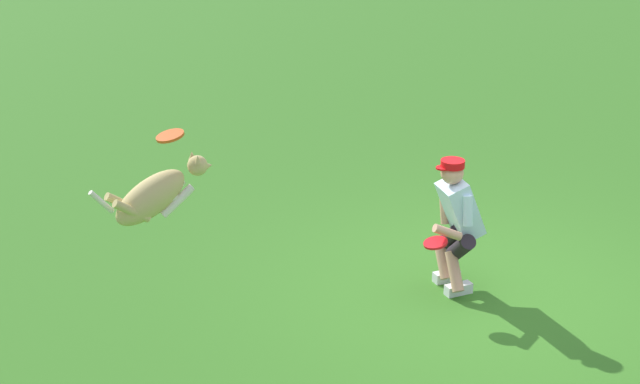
# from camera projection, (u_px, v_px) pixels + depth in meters

# --- Properties ---
(ground_plane) EXTENTS (60.00, 60.00, 0.00)m
(ground_plane) POSITION_uv_depth(u_px,v_px,m) (480.00, 294.00, 9.58)
(ground_plane) COLOR #336D1F
(person) EXTENTS (0.62, 0.65, 1.29)m
(person) POSITION_uv_depth(u_px,v_px,m) (456.00, 220.00, 9.45)
(person) COLOR silver
(person) RESTS_ON ground_plane
(dog) EXTENTS (1.08, 0.39, 0.58)m
(dog) POSITION_uv_depth(u_px,v_px,m) (156.00, 195.00, 8.27)
(dog) COLOR tan
(frisbee_flying) EXTENTS (0.32, 0.32, 0.09)m
(frisbee_flying) POSITION_uv_depth(u_px,v_px,m) (170.00, 136.00, 8.18)
(frisbee_flying) COLOR #E4541A
(frisbee_held) EXTENTS (0.23, 0.24, 0.07)m
(frisbee_held) POSITION_uv_depth(u_px,v_px,m) (436.00, 243.00, 9.19)
(frisbee_held) COLOR red
(frisbee_held) RESTS_ON person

